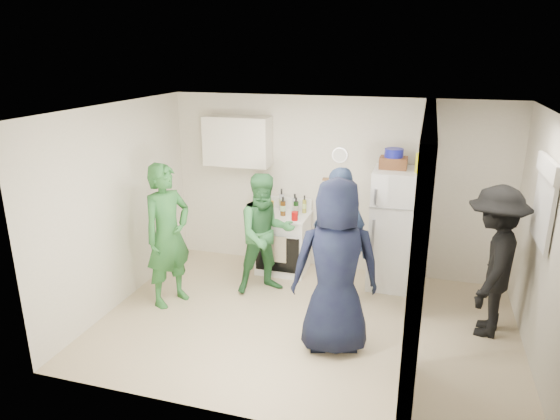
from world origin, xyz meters
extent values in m
plane|color=tan|center=(0.00, 0.00, 0.00)|extent=(4.80, 4.80, 0.00)
plane|color=silver|center=(0.00, 1.70, 1.25)|extent=(4.80, 0.00, 4.80)
plane|color=silver|center=(0.00, -1.70, 1.25)|extent=(4.80, 0.00, 4.80)
plane|color=silver|center=(-2.40, 0.00, 1.25)|extent=(0.00, 3.40, 3.40)
plane|color=silver|center=(2.40, 0.00, 1.25)|extent=(0.00, 3.40, 3.40)
plane|color=white|center=(0.00, 0.00, 2.50)|extent=(4.80, 4.80, 0.00)
cube|color=silver|center=(1.20, 1.10, 1.25)|extent=(0.12, 1.20, 2.50)
cube|color=silver|center=(1.20, -1.10, 1.25)|extent=(0.12, 1.20, 2.50)
cube|color=silver|center=(1.20, 0.00, 2.30)|extent=(0.12, 1.00, 0.40)
cube|color=white|center=(-0.68, 1.37, 0.43)|extent=(0.72, 0.60, 0.86)
cube|color=silver|center=(-1.40, 1.52, 1.85)|extent=(0.95, 0.34, 0.70)
cube|color=white|center=(0.90, 1.34, 0.81)|extent=(0.67, 0.65, 1.62)
cube|color=brown|center=(0.80, 1.39, 1.70)|extent=(0.35, 0.25, 0.15)
cylinder|color=#151995|center=(0.80, 1.39, 1.83)|extent=(0.24, 0.24, 0.11)
cylinder|color=#FFF815|center=(1.12, 1.24, 1.75)|extent=(0.09, 0.09, 0.25)
cylinder|color=white|center=(0.05, 1.68, 1.70)|extent=(0.22, 0.02, 0.22)
cube|color=olive|center=(0.00, 1.65, 1.35)|extent=(0.35, 0.08, 0.03)
cube|color=black|center=(2.38, 0.20, 1.65)|extent=(0.03, 0.70, 0.80)
cube|color=white|center=(2.36, 0.20, 1.65)|extent=(0.04, 0.76, 0.86)
cube|color=white|center=(2.34, 0.20, 2.00)|extent=(0.04, 0.82, 0.18)
cylinder|color=yellow|center=(-0.80, 1.15, 0.99)|extent=(0.09, 0.09, 0.25)
cylinder|color=#B10B0B|center=(-0.46, 1.17, 0.92)|extent=(0.09, 0.09, 0.12)
imported|color=#2A6729|center=(-1.78, 0.05, 0.91)|extent=(0.67, 0.78, 1.81)
imported|color=#327339|center=(-0.72, 0.70, 0.80)|extent=(0.99, 0.94, 1.61)
imported|color=#374779|center=(0.26, 0.58, 0.89)|extent=(1.05, 1.05, 1.79)
imported|color=black|center=(0.40, -0.39, 0.95)|extent=(1.06, 0.84, 1.89)
imported|color=black|center=(2.00, 0.42, 0.86)|extent=(0.88, 1.23, 1.73)
cylinder|color=brown|center=(-0.94, 1.47, 1.01)|extent=(0.07, 0.07, 0.29)
cylinder|color=#1D571D|center=(-0.87, 1.31, 0.98)|extent=(0.07, 0.07, 0.24)
cylinder|color=#B3B7C1|center=(-0.75, 1.54, 1.03)|extent=(0.07, 0.07, 0.33)
cylinder|color=#53310E|center=(-0.67, 1.32, 1.00)|extent=(0.07, 0.07, 0.27)
cylinder|color=#ACB6BF|center=(-0.56, 1.55, 0.99)|extent=(0.08, 0.08, 0.26)
cylinder|color=#133312|center=(-0.50, 1.39, 0.99)|extent=(0.07, 0.07, 0.26)
cylinder|color=#999932|center=(-0.41, 1.52, 0.99)|extent=(0.06, 0.06, 0.26)
cylinder|color=silver|center=(-0.97, 1.26, 1.02)|extent=(0.07, 0.07, 0.31)
camera|label=1|loc=(1.18, -5.09, 3.09)|focal=32.00mm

